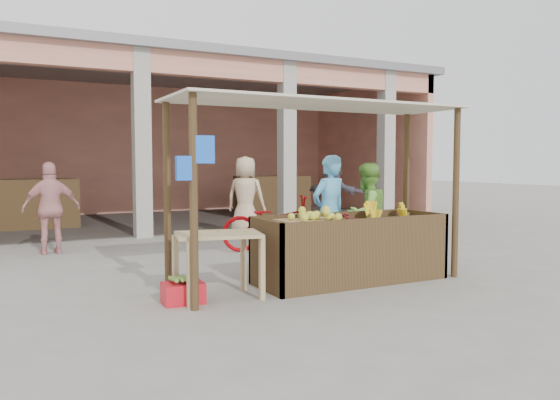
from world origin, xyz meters
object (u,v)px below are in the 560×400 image
side_table (218,244)px  red_crate (183,293)px  fruit_stall (350,252)px  vendor_green (366,212)px  vendor_blue (329,208)px  motorcycle (275,222)px

side_table → red_crate: size_ratio=2.37×
fruit_stall → vendor_green: (0.85, 0.81, 0.44)m
vendor_blue → vendor_green: (0.64, -0.08, -0.07)m
vendor_blue → motorcycle: vendor_blue is taller
fruit_stall → red_crate: (-2.38, -0.11, -0.28)m
fruit_stall → vendor_blue: 1.05m
red_crate → motorcycle: bearing=49.9°
red_crate → vendor_green: 3.43m
fruit_stall → vendor_green: vendor_green is taller
side_table → vendor_blue: bearing=36.7°
vendor_green → vendor_blue: bearing=-18.5°
side_table → motorcycle: size_ratio=0.54×
side_table → vendor_green: bearing=30.1°
vendor_blue → motorcycle: size_ratio=0.91×
vendor_blue → motorcycle: bearing=-101.5°
fruit_stall → vendor_green: bearing=43.6°
side_table → vendor_green: (2.79, 0.92, 0.19)m
motorcycle → fruit_stall: bearing=-163.9°
fruit_stall → motorcycle: 2.70m
red_crate → fruit_stall: bearing=5.2°
fruit_stall → vendor_blue: vendor_blue is taller
fruit_stall → vendor_blue: bearing=76.5°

